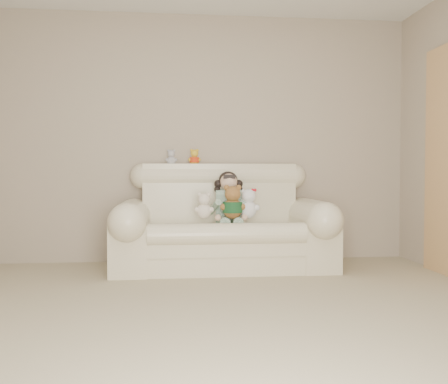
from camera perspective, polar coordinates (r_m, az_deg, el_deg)
floor at (r=2.97m, az=-0.30°, el=-15.96°), size 5.00×5.00×0.00m
wall_back at (r=5.33m, az=-3.02°, el=6.14°), size 4.50×0.00×4.50m
sofa at (r=4.85m, az=-0.13°, el=-2.74°), size 2.10×0.95×1.03m
seated_child at (r=4.92m, az=0.53°, el=-0.64°), size 0.35×0.42×0.54m
brown_teddy at (r=4.72m, az=0.98°, el=-0.77°), size 0.24×0.19×0.38m
white_cat at (r=4.77m, az=2.80°, el=-0.96°), size 0.26×0.22×0.34m
cream_teddy at (r=4.70m, az=-2.30°, el=-1.29°), size 0.21×0.18×0.29m
yellow_mini_bear at (r=5.19m, az=-3.39°, el=4.15°), size 0.16×0.14×0.20m
grey_mini_plush at (r=5.19m, az=-6.03°, el=4.10°), size 0.13×0.11×0.19m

